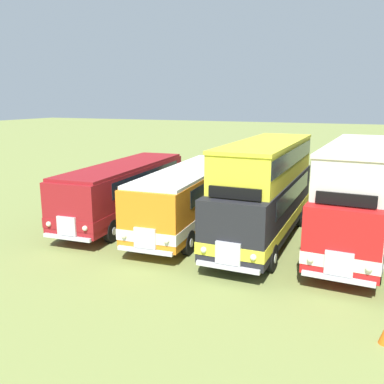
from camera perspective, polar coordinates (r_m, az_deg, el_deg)
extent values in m
plane|color=olive|center=(19.71, 9.80, -6.26)|extent=(200.00, 200.00, 0.00)
cube|color=maroon|center=(22.30, -9.14, 0.50)|extent=(3.10, 10.16, 2.30)
cube|color=maroon|center=(22.43, -9.09, -1.00)|extent=(3.14, 10.21, 0.44)
cube|color=#19232D|center=(22.52, -8.70, 2.19)|extent=(2.98, 7.77, 0.76)
cube|color=#19232D|center=(18.08, -16.75, -0.58)|extent=(2.20, 0.23, 0.90)
cube|color=silver|center=(18.31, -16.70, -4.46)|extent=(0.91, 0.17, 0.80)
cube|color=silver|center=(18.43, -16.66, -5.97)|extent=(2.30, 0.28, 0.16)
sphere|color=#EAEACC|center=(17.80, -14.38, -4.81)|extent=(0.22, 0.22, 0.22)
sphere|color=#EAEACC|center=(18.84, -18.94, -4.14)|extent=(0.22, 0.22, 0.22)
cube|color=maroon|center=(22.08, -9.25, 3.60)|extent=(3.03, 9.76, 0.14)
cylinder|color=black|center=(19.17, -10.89, -5.20)|extent=(0.34, 1.05, 1.04)
cylinder|color=silver|center=(19.10, -10.50, -5.26)|extent=(0.04, 0.36, 0.36)
cylinder|color=black|center=(20.40, -16.49, -4.42)|extent=(0.34, 1.05, 1.04)
cylinder|color=silver|center=(20.49, -16.83, -4.37)|extent=(0.04, 0.36, 0.36)
cylinder|color=black|center=(24.89, -3.17, -0.89)|extent=(0.34, 1.05, 1.04)
cylinder|color=silver|center=(24.83, -2.85, -0.92)|extent=(0.04, 0.36, 0.36)
cylinder|color=black|center=(25.85, -7.87, -0.49)|extent=(0.34, 1.05, 1.04)
cylinder|color=silver|center=(25.91, -8.17, -0.46)|extent=(0.04, 0.36, 0.36)
cube|color=orange|center=(20.57, -0.17, -0.35)|extent=(3.10, 10.36, 2.30)
cube|color=white|center=(20.72, -0.17, -1.97)|extent=(3.15, 10.40, 0.44)
cube|color=#19232D|center=(20.82, 0.21, 1.49)|extent=(2.99, 7.97, 0.76)
cube|color=#19232D|center=(15.89, -6.37, -1.88)|extent=(2.20, 0.23, 0.90)
cube|color=silver|center=(16.15, -6.44, -6.27)|extent=(0.91, 0.17, 0.80)
cube|color=silver|center=(16.29, -6.44, -7.96)|extent=(2.30, 0.28, 0.16)
sphere|color=#EAEACC|center=(15.79, -3.50, -6.66)|extent=(0.22, 0.22, 0.22)
sphere|color=#EAEACC|center=(16.54, -9.27, -5.90)|extent=(0.22, 0.22, 0.22)
cube|color=white|center=(20.34, -0.17, 3.00)|extent=(3.04, 9.96, 0.14)
cylinder|color=black|center=(17.34, -0.54, -6.88)|extent=(0.34, 1.05, 1.04)
cylinder|color=silver|center=(17.30, -0.07, -6.93)|extent=(0.04, 0.36, 0.36)
cylinder|color=black|center=(18.23, -7.38, -6.01)|extent=(0.34, 1.05, 1.04)
cylinder|color=silver|center=(18.29, -7.80, -5.96)|extent=(0.04, 0.36, 0.36)
cylinder|color=black|center=(23.61, 5.20, -1.66)|extent=(0.34, 1.05, 1.04)
cylinder|color=silver|center=(23.57, 5.56, -1.69)|extent=(0.04, 0.36, 0.36)
cylinder|color=black|center=(24.26, -0.06, -1.22)|extent=(0.34, 1.05, 1.04)
cylinder|color=silver|center=(24.31, -0.39, -1.19)|extent=(0.04, 0.36, 0.36)
cube|color=black|center=(18.91, 9.74, -1.69)|extent=(2.59, 9.71, 2.30)
cube|color=yellow|center=(19.06, 9.68, -3.43)|extent=(2.63, 9.75, 0.44)
cube|color=#19232D|center=(19.15, 10.10, 0.33)|extent=(2.60, 7.31, 0.76)
cube|color=#19232D|center=(14.29, 5.15, -3.49)|extent=(2.20, 0.12, 0.90)
cube|color=silver|center=(14.59, 4.91, -8.32)|extent=(0.90, 0.13, 0.80)
cube|color=silver|center=(14.75, 4.84, -10.18)|extent=(2.30, 0.16, 0.16)
sphere|color=#EAEACC|center=(14.34, 8.35, -8.79)|extent=(0.22, 0.22, 0.22)
sphere|color=#EAEACC|center=(14.87, 1.59, -7.87)|extent=(0.22, 0.22, 0.22)
cube|color=yellow|center=(18.78, 10.14, 4.12)|extent=(2.48, 8.81, 1.50)
cube|color=yellow|center=(18.68, 10.24, 6.61)|extent=(2.54, 8.91, 0.14)
cube|color=#19232D|center=(18.74, 10.18, 5.02)|extent=(2.52, 8.71, 0.68)
cube|color=black|center=(14.56, 5.82, -0.16)|extent=(1.90, 0.14, 0.40)
cylinder|color=black|center=(16.00, 10.76, -8.81)|extent=(0.29, 1.04, 1.04)
cylinder|color=silver|center=(15.97, 11.29, -8.88)|extent=(0.02, 0.36, 0.36)
cylinder|color=black|center=(16.61, 2.94, -7.79)|extent=(0.29, 1.04, 1.04)
cylinder|color=silver|center=(16.66, 2.46, -7.72)|extent=(0.02, 0.36, 0.36)
cylinder|color=black|center=(21.89, 14.51, -3.15)|extent=(0.29, 1.04, 1.04)
cylinder|color=silver|center=(21.87, 14.89, -3.19)|extent=(0.02, 0.36, 0.36)
cylinder|color=black|center=(22.34, 8.68, -2.58)|extent=(0.29, 1.04, 1.04)
cylinder|color=silver|center=(22.37, 8.31, -2.54)|extent=(0.02, 0.36, 0.36)
cube|color=red|center=(19.13, 21.32, -2.21)|extent=(2.98, 10.18, 2.30)
cube|color=silver|center=(19.28, 21.18, -3.94)|extent=(3.02, 10.22, 0.44)
cube|color=#19232D|center=(19.39, 21.56, -0.22)|extent=(2.89, 7.79, 0.76)
cube|color=#19232D|center=(14.17, 19.78, -4.34)|extent=(2.20, 0.20, 0.90)
cube|color=silver|center=(14.46, 19.36, -9.21)|extent=(0.90, 0.16, 0.80)
cube|color=silver|center=(14.62, 19.20, -11.07)|extent=(2.30, 0.25, 0.16)
sphere|color=#EAEACC|center=(14.40, 22.95, -9.60)|extent=(0.22, 0.22, 0.22)
sphere|color=#EAEACC|center=(14.56, 15.80, -8.82)|extent=(0.22, 0.22, 0.22)
cube|color=silver|center=(19.02, 21.83, 3.52)|extent=(2.83, 9.28, 1.50)
cube|color=silver|center=(18.92, 22.04, 5.97)|extent=(2.90, 9.38, 0.14)
cube|color=#19232D|center=(18.98, 21.91, 4.41)|extent=(2.87, 9.18, 0.68)
cube|color=black|center=(14.46, 20.21, -0.97)|extent=(1.90, 0.21, 0.40)
cylinder|color=black|center=(16.16, 24.02, -9.50)|extent=(0.33, 1.05, 1.04)
cylinder|color=silver|center=(16.16, 24.56, -9.55)|extent=(0.04, 0.36, 0.36)
cylinder|color=black|center=(16.33, 15.87, -8.63)|extent=(0.33, 1.05, 1.04)
cylinder|color=silver|center=(16.36, 15.35, -8.57)|extent=(0.04, 0.36, 0.36)
cylinder|color=black|center=(22.52, 24.71, -3.48)|extent=(0.33, 1.05, 1.04)
cylinder|color=black|center=(22.65, 18.90, -2.91)|extent=(0.33, 1.05, 1.04)
cylinder|color=silver|center=(22.66, 18.52, -2.87)|extent=(0.04, 0.36, 0.36)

